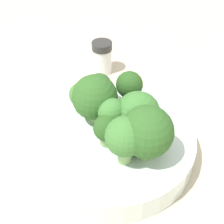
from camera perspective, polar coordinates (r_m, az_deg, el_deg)
The scene contains 13 objects.
ground_plane at distance 0.41m, azimuth 0.00°, elevation -7.20°, with size 3.00×3.00×0.00m, color beige.
bowl at distance 0.40m, azimuth 0.00°, elevation -5.57°, with size 0.21×0.21×0.03m, color silver.
broccoli_floret_0 at distance 0.37m, azimuth 4.74°, elevation -0.34°, with size 0.05×0.05×0.06m.
broccoli_floret_1 at distance 0.36m, azimuth -0.88°, elevation -3.12°, with size 0.03×0.03×0.04m.
broccoli_floret_2 at distance 0.37m, azimuth 0.33°, elevation -0.40°, with size 0.03×0.03×0.05m.
broccoli_floret_3 at distance 0.40m, azimuth -5.58°, elevation 2.85°, with size 0.03×0.03×0.04m.
broccoli_floret_4 at distance 0.41m, azimuth 3.17°, elevation 4.67°, with size 0.04×0.04×0.05m.
broccoli_floret_5 at distance 0.40m, azimuth -2.67°, elevation 4.33°, with size 0.03×0.03×0.05m.
broccoli_floret_6 at distance 0.33m, azimuth 6.39°, elevation -3.72°, with size 0.06×0.06×0.07m.
broccoli_floret_7 at distance 0.38m, azimuth -3.15°, elevation 2.61°, with size 0.06×0.06×0.06m.
broccoli_floret_8 at distance 0.33m, azimuth 1.70°, elevation -4.88°, with size 0.04×0.04×0.06m.
pepper_shaker at distance 0.54m, azimuth -1.81°, elevation 10.01°, with size 0.03×0.03×0.06m.
almond_crumb_0 at distance 0.52m, azimuth 2.02°, elevation 5.96°, with size 0.01×0.00×0.01m, color #AD7F4C.
Camera 1 is at (-0.08, -0.26, 0.31)m, focal length 50.00 mm.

